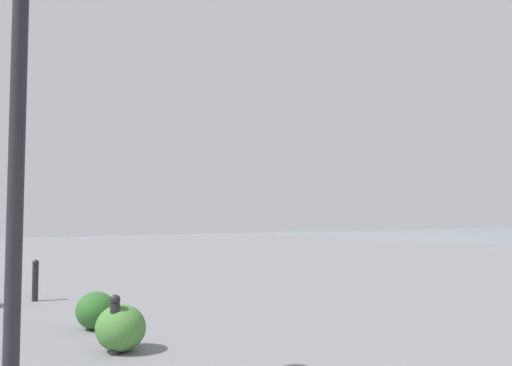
% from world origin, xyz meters
% --- Properties ---
extents(lamppost, '(0.98, 0.28, 4.16)m').
position_xyz_m(lamppost, '(3.45, 0.88, 2.76)').
color(lamppost, '#232328').
rests_on(lamppost, ground).
extents(bollard_near, '(0.13, 0.13, 0.74)m').
position_xyz_m(bollard_near, '(4.89, -0.57, 0.39)').
color(bollard_near, '#232328').
rests_on(bollard_near, ground).
extents(bollard_mid, '(0.13, 0.13, 0.83)m').
position_xyz_m(bollard_mid, '(9.81, -0.71, 0.43)').
color(bollard_mid, '#232328').
rests_on(bollard_mid, ground).
extents(shrub_low, '(0.69, 0.62, 0.59)m').
position_xyz_m(shrub_low, '(5.00, -0.69, 0.30)').
color(shrub_low, '#477F38').
rests_on(shrub_low, ground).
extents(shrub_round, '(0.66, 0.59, 0.56)m').
position_xyz_m(shrub_round, '(6.49, -0.86, 0.28)').
color(shrub_round, '#2D6628').
rests_on(shrub_round, ground).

